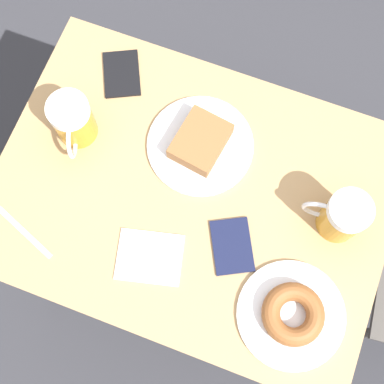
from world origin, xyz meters
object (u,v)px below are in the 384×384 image
(beer_mug_center, at_px, (73,121))
(fork, at_px, (23,231))
(beer_mug_left, at_px, (342,216))
(passport_far_edge, at_px, (232,246))
(napkin_folded, at_px, (150,257))
(passport_near_edge, at_px, (122,74))
(plate_with_donut, at_px, (292,314))
(plate_with_cake, at_px, (200,143))

(beer_mug_center, relative_size, fork, 0.79)
(beer_mug_left, height_order, passport_far_edge, beer_mug_left)
(napkin_folded, distance_m, fork, 0.30)
(beer_mug_left, distance_m, beer_mug_center, 0.65)
(beer_mug_center, bearing_deg, fork, -4.04)
(beer_mug_center, xyz_separation_m, passport_near_edge, (-0.18, 0.04, -0.06))
(plate_with_donut, distance_m, beer_mug_left, 0.24)
(beer_mug_center, bearing_deg, beer_mug_left, 90.05)
(plate_with_cake, bearing_deg, passport_far_edge, 36.77)
(passport_near_edge, distance_m, passport_far_edge, 0.51)
(beer_mug_left, distance_m, passport_far_edge, 0.25)
(fork, relative_size, passport_near_edge, 1.14)
(plate_with_donut, distance_m, passport_near_edge, 0.71)
(napkin_folded, bearing_deg, plate_with_donut, 88.33)
(plate_with_cake, height_order, passport_near_edge, plate_with_cake)
(plate_with_cake, distance_m, beer_mug_center, 0.30)
(passport_far_edge, bearing_deg, beer_mug_center, -106.97)
(beer_mug_left, relative_size, napkin_folded, 0.83)
(beer_mug_center, distance_m, napkin_folded, 0.36)
(passport_near_edge, bearing_deg, plate_with_cake, 66.11)
(napkin_folded, xyz_separation_m, passport_near_edge, (-0.40, -0.24, 0.00))
(plate_with_cake, bearing_deg, napkin_folded, -2.74)
(plate_with_donut, xyz_separation_m, passport_far_edge, (-0.10, -0.17, -0.02))
(plate_with_donut, relative_size, napkin_folded, 1.40)
(napkin_folded, height_order, fork, same)
(plate_with_cake, relative_size, passport_far_edge, 1.68)
(napkin_folded, bearing_deg, plate_with_cake, 177.26)
(fork, height_order, passport_far_edge, passport_far_edge)
(plate_with_cake, height_order, plate_with_donut, plate_with_cake)
(plate_with_cake, distance_m, passport_far_edge, 0.25)
(plate_with_donut, height_order, napkin_folded, plate_with_donut)
(plate_with_cake, bearing_deg, passport_near_edge, -113.89)
(napkin_folded, distance_m, passport_near_edge, 0.47)
(fork, relative_size, passport_far_edge, 1.14)
(beer_mug_left, bearing_deg, plate_with_cake, -100.88)
(plate_with_cake, relative_size, fork, 1.48)
(fork, bearing_deg, plate_with_donut, 93.25)
(plate_with_cake, distance_m, napkin_folded, 0.29)
(plate_with_cake, height_order, napkin_folded, plate_with_cake)
(plate_with_cake, height_order, beer_mug_center, beer_mug_center)
(plate_with_cake, xyz_separation_m, passport_far_edge, (0.20, 0.15, -0.01))
(beer_mug_center, bearing_deg, passport_near_edge, 167.96)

